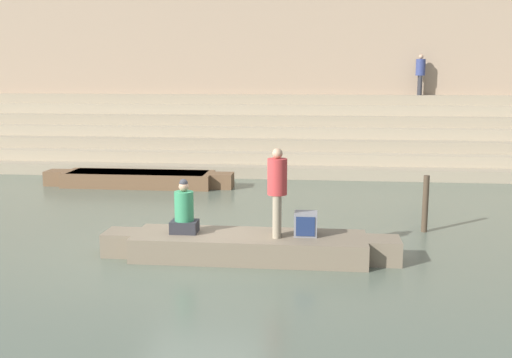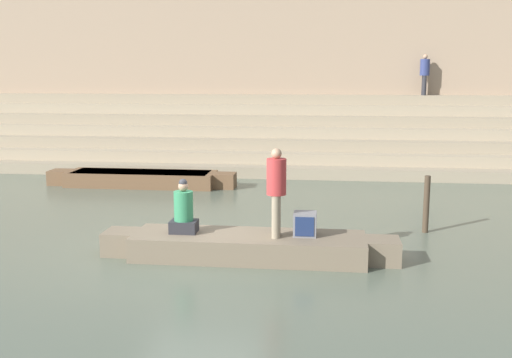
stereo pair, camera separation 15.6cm
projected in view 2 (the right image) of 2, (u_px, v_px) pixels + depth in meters
The scene contains 10 objects.
ground_plane at pixel (200, 253), 12.12m from camera, with size 120.00×120.00×0.00m, color #566051.
ghat_steps at pixel (264, 140), 23.93m from camera, with size 36.00×5.50×2.71m.
back_wall at pixel (270, 70), 25.96m from camera, with size 34.20×1.28×7.48m.
rowboat_main at pixel (249, 246), 11.77m from camera, with size 5.83×1.41×0.47m.
person_standing at pixel (276, 187), 11.42m from camera, with size 0.38×0.38×1.72m.
person_rowing at pixel (184, 212), 11.83m from camera, with size 0.53×0.42×1.08m.
tv_set at pixel (305, 224), 11.64m from camera, with size 0.44×0.44×0.46m.
moored_boat_shore at pixel (141, 178), 19.30m from camera, with size 6.13×1.29×0.47m.
mooring_post at pixel (426, 204), 13.60m from camera, with size 0.13×0.13×1.32m, color #473828.
person_on_steps at pixel (425, 72), 24.25m from camera, with size 0.38×0.38×1.64m.
Camera 2 is at (2.53, -11.45, 3.60)m, focal length 42.00 mm.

